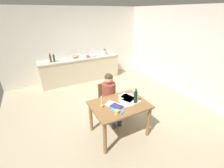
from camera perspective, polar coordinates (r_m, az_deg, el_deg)
name	(u,v)px	position (r m, az deg, el deg)	size (l,w,h in m)	color
ground_plane	(107,110)	(4.24, -1.78, -9.80)	(5.20, 5.20, 0.04)	tan
wall_back	(76,45)	(6.02, -13.34, 14.06)	(5.20, 0.12, 2.60)	silver
wall_right	(182,52)	(5.28, 24.73, 10.86)	(0.12, 5.20, 2.60)	silver
kitchen_counter	(81,69)	(5.91, -11.56, 5.43)	(2.91, 0.64, 0.90)	beige
dining_table	(119,109)	(3.17, 2.76, -9.26)	(1.13, 0.83, 0.75)	olive
chair_at_table	(107,99)	(3.74, -1.76, -5.55)	(0.41, 0.41, 0.89)	olive
person_seated	(110,95)	(3.54, -0.70, -4.19)	(0.33, 0.59, 1.19)	brown
coffee_mug	(117,112)	(2.80, 1.85, -10.46)	(0.11, 0.08, 0.09)	#F2CC4C
candlestick	(102,104)	(2.97, -3.87, -7.58)	(0.06, 0.06, 0.25)	gold
book_magazine	(117,111)	(2.90, 1.87, -9.96)	(0.15, 0.25, 0.02)	#5381BA
book_cookery	(116,106)	(3.01, 1.57, -8.35)	(0.16, 0.22, 0.03)	navy
paper_letter	(113,105)	(3.08, 0.30, -7.71)	(0.21, 0.30, 0.00)	white
paper_bill	(126,99)	(3.29, 5.38, -5.41)	(0.21, 0.30, 0.00)	white
paper_envelope	(133,100)	(3.27, 7.75, -5.85)	(0.21, 0.30, 0.00)	white
paper_receipt	(129,97)	(3.37, 6.54, -4.73)	(0.21, 0.30, 0.00)	white
paper_notice	(126,96)	(3.37, 5.24, -4.61)	(0.21, 0.30, 0.00)	white
paper_flyer	(126,103)	(3.16, 5.24, -6.91)	(0.21, 0.30, 0.00)	white
wine_bottle_on_table	(136,97)	(3.11, 8.78, -4.78)	(0.07, 0.07, 0.31)	black
sink_unit	(91,56)	(5.90, -7.93, 10.48)	(0.36, 0.36, 0.24)	#B2B7BC
bottle_oil	(50,58)	(5.49, -22.00, 8.86)	(0.07, 0.07, 0.30)	#593319
bottle_vinegar	(54,58)	(5.48, -20.85, 8.90)	(0.06, 0.06, 0.27)	#194C23
mixing_bowl	(75,56)	(5.78, -13.57, 10.02)	(0.23, 0.23, 0.10)	tan
stovetop_kettle	(105,52)	(6.09, -2.79, 11.91)	(0.18, 0.18, 0.22)	#B7BABF
wine_glass_near_sink	(80,54)	(5.90, -11.94, 11.05)	(0.07, 0.07, 0.15)	silver
wine_glass_by_kettle	(77,54)	(5.87, -12.95, 10.89)	(0.07, 0.07, 0.15)	silver
teacup_on_counter	(88,56)	(5.69, -9.09, 10.11)	(0.12, 0.08, 0.09)	#D84C3F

